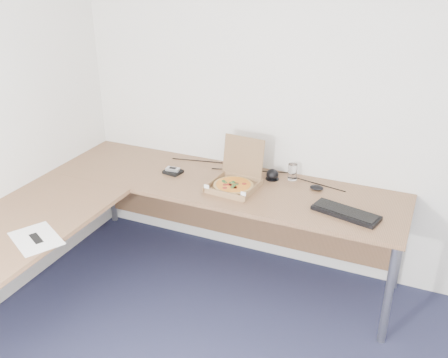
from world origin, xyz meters
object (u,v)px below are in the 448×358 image
at_px(drinking_glass, 292,172).
at_px(wallet, 173,172).
at_px(desk, 153,204).
at_px(keyboard, 346,213).
at_px(pizza_box, 234,183).

height_order(drinking_glass, wallet, drinking_glass).
relative_size(desk, keyboard, 6.05).
xyz_separation_m(drinking_glass, keyboard, (0.45, -0.36, -0.04)).
height_order(keyboard, wallet, keyboard).
relative_size(drinking_glass, keyboard, 0.28).
xyz_separation_m(pizza_box, wallet, (-0.50, 0.04, -0.03)).
bearing_deg(wallet, keyboard, 4.50).
bearing_deg(keyboard, desk, -151.42).
height_order(pizza_box, drinking_glass, pizza_box).
xyz_separation_m(pizza_box, keyboard, (0.78, -0.07, -0.02)).
distance_m(drinking_glass, wallet, 0.86).
distance_m(pizza_box, drinking_glass, 0.43).
bearing_deg(wallet, pizza_box, 5.04).
bearing_deg(keyboard, wallet, -171.13).
bearing_deg(pizza_box, desk, -132.86).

